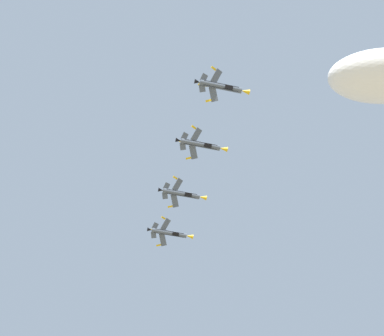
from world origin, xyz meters
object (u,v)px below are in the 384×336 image
(fighter_jet_left_wing, at_px, (182,194))
(fighter_jet_left_outer, at_px, (222,87))
(fighter_jet_right_wing, at_px, (201,145))
(fighter_jet_lead, at_px, (170,233))

(fighter_jet_left_wing, relative_size, fighter_jet_left_outer, 1.00)
(fighter_jet_right_wing, distance_m, fighter_jet_left_outer, 20.40)
(fighter_jet_left_wing, bearing_deg, fighter_jet_left_outer, 2.92)
(fighter_jet_left_outer, bearing_deg, fighter_jet_left_wing, -177.08)
(fighter_jet_left_wing, xyz_separation_m, fighter_jet_left_outer, (12.51, -40.26, -1.50))
(fighter_jet_lead, relative_size, fighter_jet_right_wing, 1.00)
(fighter_jet_lead, bearing_deg, fighter_jet_right_wing, 1.87)
(fighter_jet_left_wing, relative_size, fighter_jet_right_wing, 1.00)
(fighter_jet_lead, distance_m, fighter_jet_left_wing, 18.50)
(fighter_jet_lead, height_order, fighter_jet_left_outer, fighter_jet_lead)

